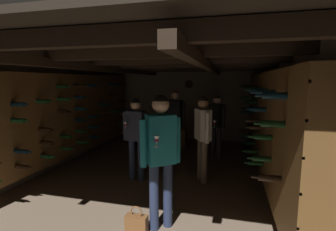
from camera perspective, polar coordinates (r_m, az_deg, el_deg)
name	(u,v)px	position (r m, az deg, el deg)	size (l,w,h in m)	color
ground_plane	(157,173)	(5.23, -2.54, -13.29)	(8.40, 8.40, 0.00)	#7A6651
room_shell	(160,104)	(5.15, -1.82, 2.76)	(4.72, 6.52, 2.41)	gray
wine_crate_stack	(177,138)	(6.96, 2.13, -5.25)	(0.52, 0.35, 0.60)	brown
display_bottle	(180,123)	(6.84, 2.92, -1.76)	(0.08, 0.08, 0.35)	black
person_host_center	(136,132)	(4.68, -7.50, -3.82)	(0.54, 0.33, 1.58)	#232D4C
person_guest_far_right	(217,121)	(6.15, 11.24, -1.18)	(0.43, 0.39, 1.56)	#2D2D33
person_guest_near_right	(161,149)	(3.09, -1.70, -7.73)	(0.45, 0.44, 1.74)	#232D4C
person_guest_mid_right	(203,131)	(4.63, 8.11, -3.58)	(0.42, 0.49, 1.62)	brown
person_guest_rear_center	(175,118)	(5.88, 1.61, -0.51)	(0.53, 0.33, 1.69)	#4C473D
handbag	(136,223)	(3.40, -7.36, -23.63)	(0.28, 0.12, 0.35)	brown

